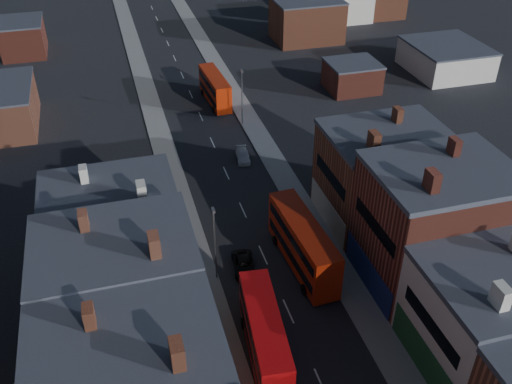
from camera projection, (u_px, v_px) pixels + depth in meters
pavement_west at (171, 172)px, 69.97m from camera, size 3.00×200.00×0.12m
pavement_east at (272, 157)px, 72.90m from camera, size 3.00×200.00×0.12m
lamp_post_2 at (215, 239)px, 51.73m from camera, size 0.25×0.70×8.12m
lamp_post_3 at (242, 94)px, 77.96m from camera, size 0.25×0.70×8.12m
bus_0 at (265, 336)px, 45.15m from camera, size 3.56×11.01×4.67m
bus_1 at (303, 243)px, 54.34m from camera, size 3.46×11.89×5.08m
bus_2 at (215, 88)px, 85.21m from camera, size 2.99×10.32×4.41m
car_2 at (244, 265)px, 54.95m from camera, size 2.51×4.61×1.22m
car_3 at (243, 156)px, 72.27m from camera, size 2.05×4.06×1.13m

